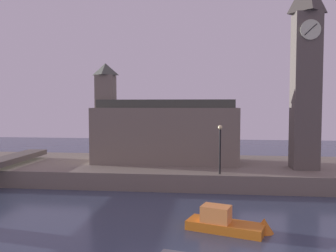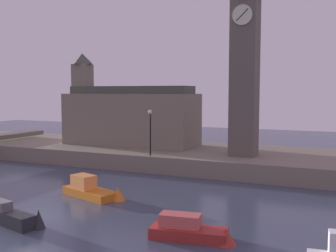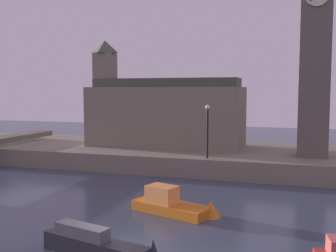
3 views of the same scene
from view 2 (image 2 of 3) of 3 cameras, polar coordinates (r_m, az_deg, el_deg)
ground_plane at (r=24.63m, az=-19.23°, el=-12.31°), size 120.00×120.00×0.00m
far_embankment at (r=40.98m, az=0.27°, el=-4.11°), size 70.00×12.00×1.50m
clock_tower at (r=36.26m, az=10.83°, el=9.85°), size 2.46×2.50×17.13m
parliament_hall at (r=43.31m, az=-5.74°, el=1.48°), size 14.20×5.32×9.91m
streetlamp at (r=35.67m, az=-2.54°, el=-0.17°), size 0.36×0.36×4.06m
boat_patrol_orange at (r=28.08m, az=-10.07°, el=-9.07°), size 5.38×2.87×1.72m
boat_barge_dark at (r=24.11m, az=-21.65°, el=-11.57°), size 5.39×2.05×1.44m
boat_dinghy_red at (r=20.18m, az=4.00°, el=-14.68°), size 4.52×1.87×1.35m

